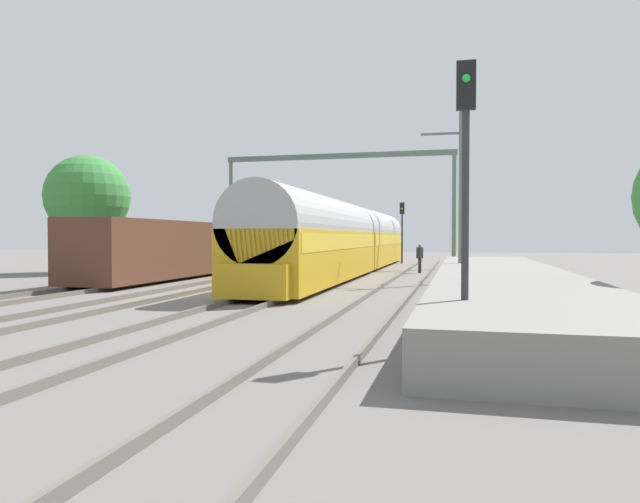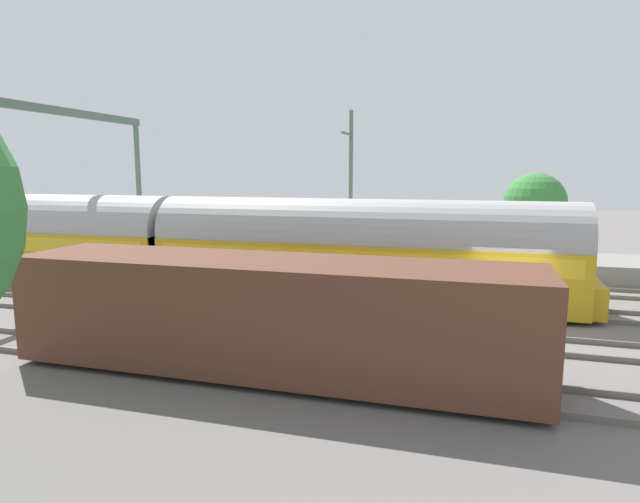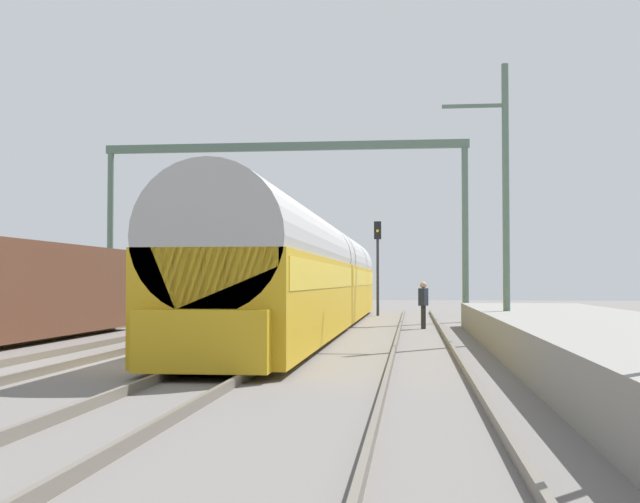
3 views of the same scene
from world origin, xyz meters
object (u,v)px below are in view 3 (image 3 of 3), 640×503
object	(u,v)px
freight_car	(12,291)
railway_signal_far	(378,255)
catenary_gantry	(284,187)
passenger_train	(313,275)
person_crossing	(423,301)

from	to	relation	value
freight_car	railway_signal_far	bearing A→B (deg)	63.21
freight_car	catenary_gantry	bearing A→B (deg)	66.07
passenger_train	person_crossing	distance (m)	4.17
person_crossing	railway_signal_far	distance (m)	11.79
freight_car	railway_signal_far	xyz separation A→B (m)	(9.76, 19.33, 1.60)
passenger_train	railway_signal_far	xyz separation A→B (m)	(1.92, 11.73, 1.10)
catenary_gantry	person_crossing	bearing A→B (deg)	-41.59
passenger_train	railway_signal_far	world-z (taller)	railway_signal_far
passenger_train	catenary_gantry	size ratio (longest dim) A/B	2.03
person_crossing	catenary_gantry	world-z (taller)	catenary_gantry
railway_signal_far	passenger_train	bearing A→B (deg)	-99.28
passenger_train	freight_car	world-z (taller)	passenger_train
freight_car	person_crossing	bearing A→B (deg)	33.65
freight_car	person_crossing	size ratio (longest dim) A/B	7.51
railway_signal_far	catenary_gantry	distance (m)	7.74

